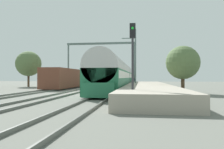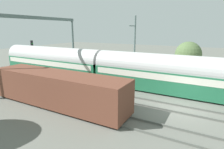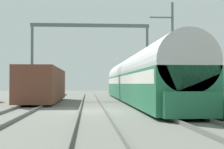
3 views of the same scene
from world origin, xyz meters
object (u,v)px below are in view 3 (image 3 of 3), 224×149
object	(u,v)px
freight_car	(43,85)
railway_signal_far	(135,73)
passenger_train	(136,79)
person_crossing	(147,89)
catenary_gantry	(90,45)

from	to	relation	value
freight_car	railway_signal_far	world-z (taller)	railway_signal_far
passenger_train	person_crossing	world-z (taller)	passenger_train
passenger_train	freight_car	world-z (taller)	passenger_train
passenger_train	person_crossing	bearing A→B (deg)	70.91
person_crossing	catenary_gantry	size ratio (longest dim) A/B	0.14
railway_signal_far	freight_car	bearing A→B (deg)	-122.77
passenger_train	person_crossing	distance (m)	5.69
freight_car	railway_signal_far	bearing A→B (deg)	57.23
railway_signal_far	person_crossing	bearing A→B (deg)	-90.50
catenary_gantry	person_crossing	bearing A→B (deg)	-6.84
person_crossing	railway_signal_far	size ratio (longest dim) A/B	0.38
freight_car	railway_signal_far	distance (m)	18.39
passenger_train	railway_signal_far	bearing A→B (deg)	82.63
catenary_gantry	railway_signal_far	bearing A→B (deg)	56.15
freight_car	person_crossing	size ratio (longest dim) A/B	7.51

